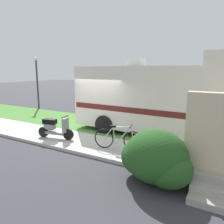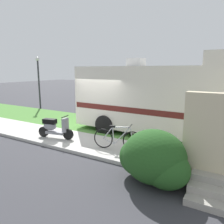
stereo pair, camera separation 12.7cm
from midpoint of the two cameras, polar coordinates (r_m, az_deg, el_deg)
The scene contains 10 objects.
ground_plane at distance 10.06m, azimuth -5.22°, elevation -6.01°, with size 80.00×80.00×0.00m, color #38383D.
sidewalk at distance 9.13m, azimuth -9.59°, elevation -7.51°, with size 24.00×2.00×0.12m.
grass_strip at distance 11.26m, azimuth -0.82°, elevation -3.90°, with size 24.00×3.40×0.08m.
motorhome_rv at distance 9.84m, azimuth 12.12°, elevation 3.53°, with size 7.56×2.78×3.57m.
scooter at distance 9.41m, azimuth -15.16°, elevation -3.90°, with size 1.61×0.60×0.97m.
bicycle at distance 7.85m, azimuth 1.20°, elevation -6.96°, with size 1.76×0.58×0.91m.
pickup_truck_near at distance 14.19m, azimuth 18.88°, elevation 2.33°, with size 5.08×2.27×1.75m.
bush_by_porch at distance 5.91m, azimuth 10.50°, elevation -11.83°, with size 1.98×1.49×1.40m.
bottle_green at distance 7.03m, azimuth 25.62°, elevation -12.90°, with size 0.07×0.07×0.22m.
street_lamp_post at distance 17.38m, azimuth -19.08°, elevation 8.49°, with size 0.28×0.28×3.82m.
Camera 1 is at (5.51, -7.88, 2.94)m, focal length 35.26 mm.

